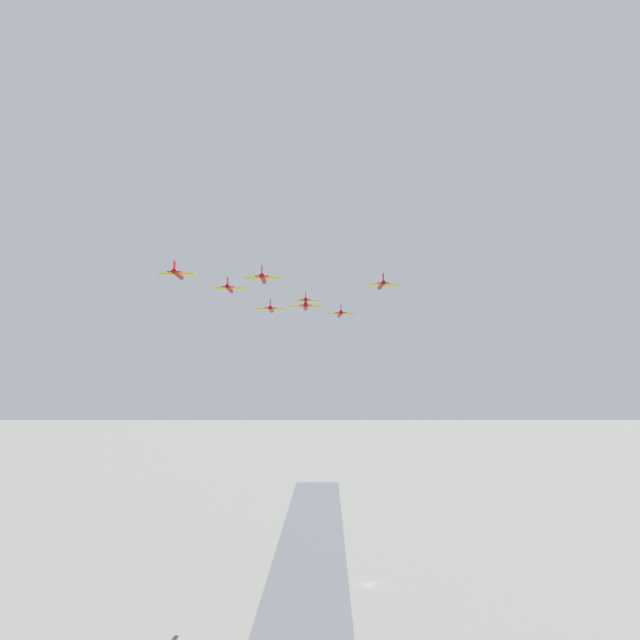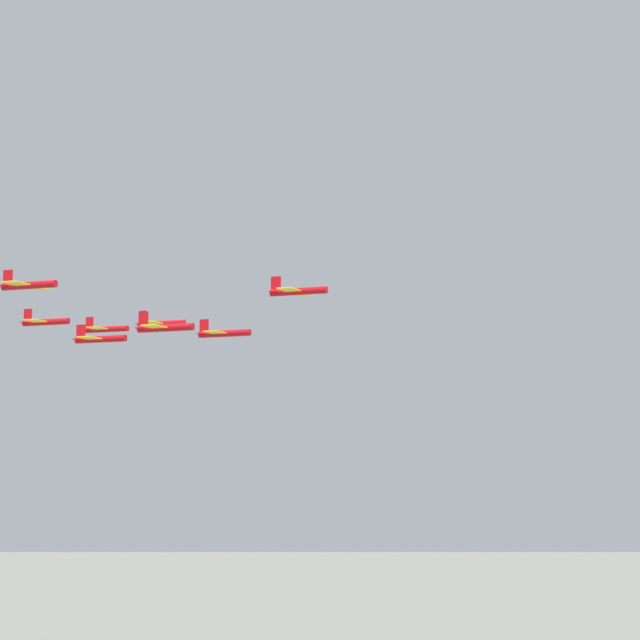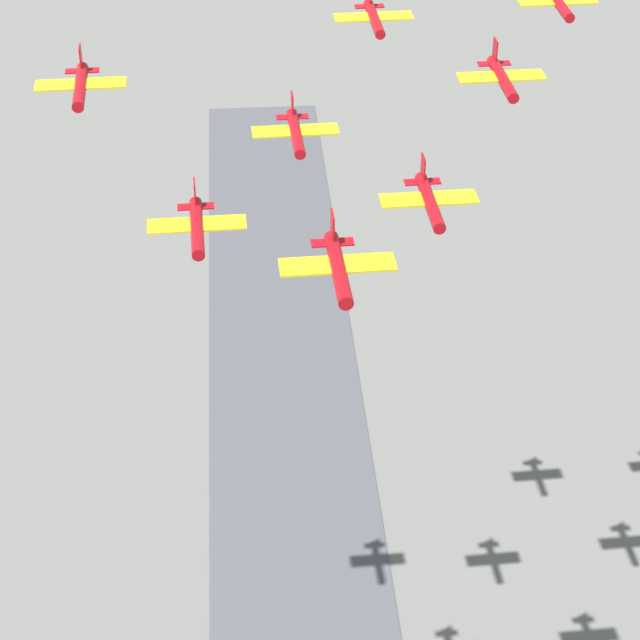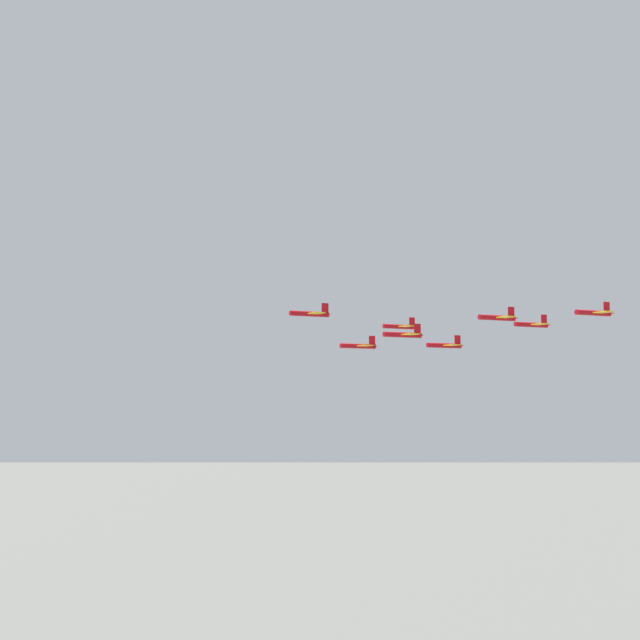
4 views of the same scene
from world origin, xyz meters
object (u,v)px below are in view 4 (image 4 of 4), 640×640
jet_3 (498,318)px  jet_4 (445,345)px  jet_7 (532,325)px  jet_0 (311,314)px  jet_2 (359,346)px  jet_6 (594,313)px  jet_5 (400,327)px  jet_1 (404,335)px

jet_3 → jet_4: jet_3 is taller
jet_4 → jet_7: jet_7 is taller
jet_0 → jet_2: size_ratio=1.00×
jet_6 → jet_5: bearing=18.8°
jet_4 → jet_5: size_ratio=1.00×
jet_4 → jet_5: jet_5 is taller
jet_1 → jet_5: 32.64m
jet_3 → jet_6: jet_6 is taller
jet_7 → jet_6: bearing=180.0°
jet_4 → jet_6: 32.78m
jet_0 → jet_7: jet_0 is taller
jet_3 → jet_5: bearing=-0.0°
jet_1 → jet_7: jet_7 is taller
jet_5 → jet_0: bearing=120.5°
jet_6 → jet_7: 18.79m
jet_5 → jet_7: (-24.71, 20.90, -1.11)m
jet_4 → jet_5: 19.55m
jet_3 → jet_7: jet_3 is taller
jet_0 → jet_3: size_ratio=1.00×
jet_3 → jet_5: jet_5 is taller
jet_2 → jet_3: (-24.71, 20.90, 4.44)m
jet_1 → jet_5: (-5.23, -31.94, 4.27)m
jet_0 → jet_6: (-54.65, 9.85, -0.28)m
jet_3 → jet_2: bearing=29.5°
jet_0 → jet_1: jet_0 is taller
jet_2 → jet_4: bearing=-120.5°
jet_5 → jet_7: bearing=-150.5°
jet_1 → jet_2: bearing=-0.0°
jet_1 → jet_2: size_ratio=1.00×
jet_1 → jet_3: 18.79m
jet_4 → jet_6: bearing=-150.5°
jet_0 → jet_2: jet_0 is taller
jet_4 → jet_7: (-18.22, 3.28, 4.34)m
jet_1 → jet_7: (-29.94, -11.04, 3.16)m
jet_7 → jet_3: bearing=120.5°
jet_6 → jet_7: size_ratio=1.00×
jet_0 → jet_5: jet_0 is taller
jet_7 → jet_0: bearing=78.9°
jet_6 → jet_4: bearing=29.5°
jet_2 → jet_5: 19.31m
jet_6 → jet_7: jet_6 is taller
jet_0 → jet_5: size_ratio=1.00×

